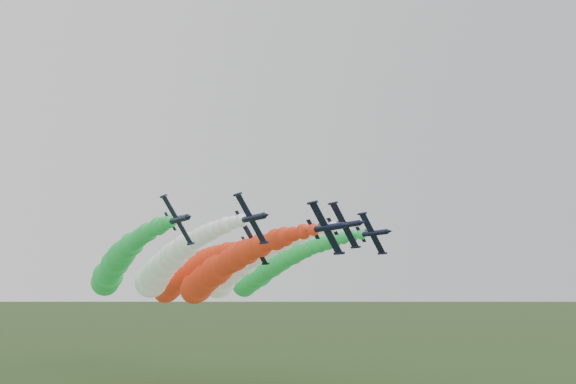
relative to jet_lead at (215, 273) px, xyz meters
name	(u,v)px	position (x,y,z in m)	size (l,w,h in m)	color
jet_lead	(215,273)	(0.00, 0.00, 0.00)	(12.08, 75.11, 18.12)	black
jet_inner_left	(165,266)	(-7.95, 11.93, 1.80)	(12.68, 75.71, 18.72)	black
jet_inner_right	(236,269)	(11.40, 11.38, 1.52)	(12.85, 75.88, 18.89)	black
jet_outer_left	(116,265)	(-18.17, 18.37, 2.07)	(12.11, 75.14, 18.15)	black
jet_outer_right	(266,271)	(22.73, 15.30, 1.31)	(12.12, 75.15, 18.16)	black
jet_trail	(180,278)	(2.12, 27.31, -0.67)	(11.79, 74.80, 17.81)	black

